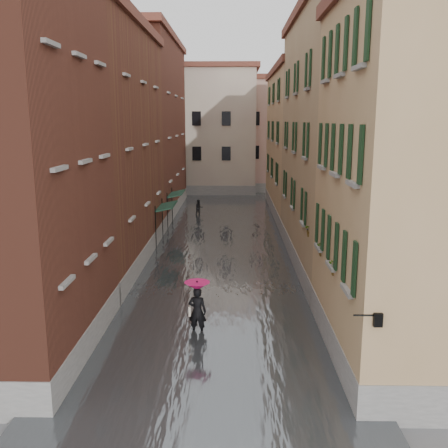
{
  "coord_description": "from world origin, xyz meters",
  "views": [
    {
      "loc": [
        0.75,
        -17.73,
        7.86
      ],
      "look_at": [
        0.31,
        5.51,
        3.0
      ],
      "focal_mm": 40.0,
      "sensor_mm": 36.0,
      "label": 1
    }
  ],
  "objects": [
    {
      "name": "ground",
      "position": [
        0.0,
        0.0,
        0.0
      ],
      "size": [
        120.0,
        120.0,
        0.0
      ],
      "primitive_type": "plane",
      "color": "#5E5E60",
      "rests_on": "ground"
    },
    {
      "name": "floodwater",
      "position": [
        0.0,
        13.0,
        0.1
      ],
      "size": [
        10.0,
        60.0,
        0.2
      ],
      "primitive_type": "cube",
      "color": "#51565A",
      "rests_on": "ground"
    },
    {
      "name": "building_left_mid",
      "position": [
        -7.0,
        9.0,
        6.25
      ],
      "size": [
        6.0,
        14.0,
        12.5
      ],
      "primitive_type": "cube",
      "color": "#57311B",
      "rests_on": "ground"
    },
    {
      "name": "building_left_far",
      "position": [
        -7.0,
        24.0,
        7.0
      ],
      "size": [
        6.0,
        16.0,
        14.0
      ],
      "primitive_type": "cube",
      "color": "brown",
      "rests_on": "ground"
    },
    {
      "name": "building_right_near",
      "position": [
        7.0,
        -2.0,
        5.75
      ],
      "size": [
        6.0,
        8.0,
        11.5
      ],
      "primitive_type": "cube",
      "color": "#A58455",
      "rests_on": "ground"
    },
    {
      "name": "building_right_mid",
      "position": [
        7.0,
        9.0,
        6.5
      ],
      "size": [
        6.0,
        14.0,
        13.0
      ],
      "primitive_type": "cube",
      "color": "#A08461",
      "rests_on": "ground"
    },
    {
      "name": "building_right_far",
      "position": [
        7.0,
        24.0,
        5.75
      ],
      "size": [
        6.0,
        16.0,
        11.5
      ],
      "primitive_type": "cube",
      "color": "#A58455",
      "rests_on": "ground"
    },
    {
      "name": "building_end_cream",
      "position": [
        -3.0,
        38.0,
        6.5
      ],
      "size": [
        12.0,
        9.0,
        13.0
      ],
      "primitive_type": "cube",
      "color": "beige",
      "rests_on": "ground"
    },
    {
      "name": "building_end_pink",
      "position": [
        6.0,
        40.0,
        6.0
      ],
      "size": [
        10.0,
        9.0,
        12.0
      ],
      "primitive_type": "cube",
      "color": "tan",
      "rests_on": "ground"
    },
    {
      "name": "awning_near",
      "position": [
        -3.49,
        13.13,
        2.47
      ],
      "size": [
        1.09,
        3.0,
        2.8
      ],
      "color": "#163324",
      "rests_on": "ground"
    },
    {
      "name": "awning_far",
      "position": [
        -3.49,
        18.52,
        2.46
      ],
      "size": [
        1.09,
        2.86,
        2.8
      ],
      "color": "#163324",
      "rests_on": "ground"
    },
    {
      "name": "wall_lantern",
      "position": [
        4.33,
        -6.0,
        3.01
      ],
      "size": [
        0.71,
        0.22,
        0.35
      ],
      "color": "black",
      "rests_on": "ground"
    },
    {
      "name": "window_planters",
      "position": [
        4.12,
        0.45,
        3.51
      ],
      "size": [
        0.59,
        6.28,
        0.84
      ],
      "color": "brown",
      "rests_on": "ground"
    },
    {
      "name": "pedestrian_main",
      "position": [
        -0.57,
        -0.39,
        1.24
      ],
      "size": [
        0.96,
        0.96,
        2.06
      ],
      "color": "black",
      "rests_on": "ground"
    },
    {
      "name": "pedestrian_far",
      "position": [
        -2.1,
        22.84,
        0.71
      ],
      "size": [
        0.83,
        0.74,
        1.41
      ],
      "primitive_type": "imported",
      "rotation": [
        0.0,
        0.0,
        0.36
      ],
      "color": "black",
      "rests_on": "ground"
    }
  ]
}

